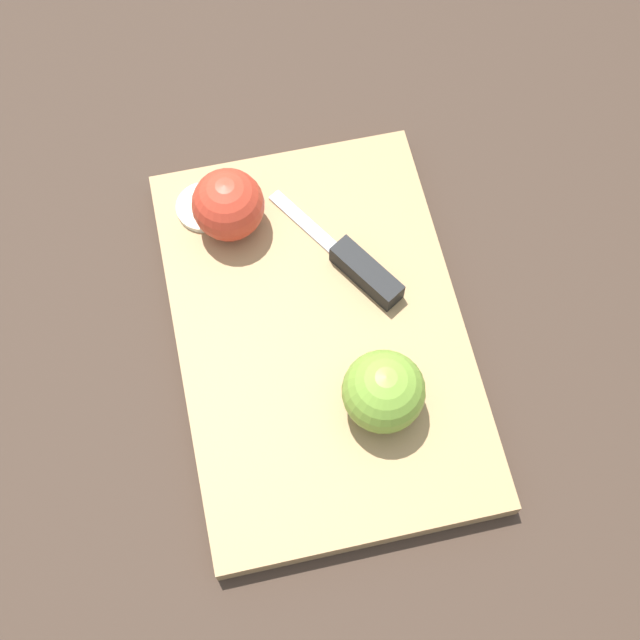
% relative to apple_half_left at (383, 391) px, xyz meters
% --- Properties ---
extents(ground_plane, '(4.00, 4.00, 0.00)m').
position_rel_apple_half_left_xyz_m(ground_plane, '(0.08, 0.02, -0.06)').
color(ground_plane, '#38281E').
extents(cutting_board, '(0.41, 0.31, 0.02)m').
position_rel_apple_half_left_xyz_m(cutting_board, '(0.08, 0.02, -0.05)').
color(cutting_board, '#A37A4C').
rests_on(cutting_board, ground_plane).
extents(apple_half_left, '(0.07, 0.07, 0.07)m').
position_rel_apple_half_left_xyz_m(apple_half_left, '(0.00, 0.00, 0.00)').
color(apple_half_left, olive).
rests_on(apple_half_left, cutting_board).
extents(apple_half_right, '(0.07, 0.07, 0.07)m').
position_rel_apple_half_left_xyz_m(apple_half_right, '(0.21, 0.06, -0.00)').
color(apple_half_right, red).
rests_on(apple_half_right, cutting_board).
extents(knife, '(0.15, 0.07, 0.02)m').
position_rel_apple_half_left_xyz_m(knife, '(0.12, -0.03, -0.02)').
color(knife, silver).
rests_on(knife, cutting_board).
extents(apple_slice, '(0.05, 0.05, 0.01)m').
position_rel_apple_half_left_xyz_m(apple_slice, '(0.24, 0.07, -0.03)').
color(apple_slice, beige).
rests_on(apple_slice, cutting_board).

